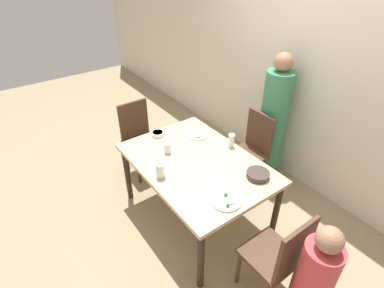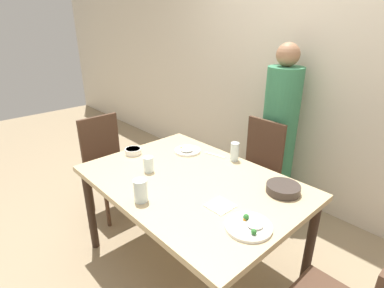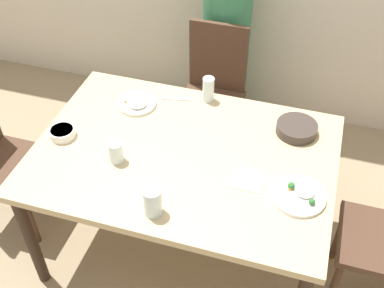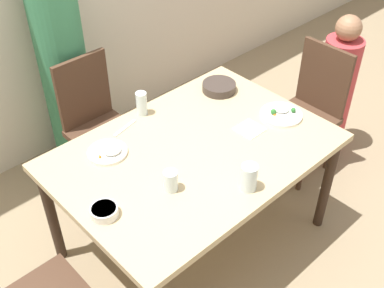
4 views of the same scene
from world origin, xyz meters
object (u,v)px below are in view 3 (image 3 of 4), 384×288
chair_adult_spot (213,91)px  bowl_curry (297,128)px  person_adult (226,35)px  plate_rice_adult (299,195)px  glass_water_tall (153,202)px

chair_adult_spot → bowl_curry: size_ratio=4.40×
bowl_curry → person_adult: bearing=123.9°
person_adult → plate_rice_adult: person_adult is taller
person_adult → bowl_curry: 1.05m
chair_adult_spot → glass_water_tall: chair_adult_spot is taller
bowl_curry → plate_rice_adult: bearing=-80.5°
chair_adult_spot → person_adult: 0.40m
chair_adult_spot → plate_rice_adult: size_ratio=3.75×
glass_water_tall → plate_rice_adult: bearing=24.6°
person_adult → bowl_curry: person_adult is taller
chair_adult_spot → bowl_curry: 0.85m
bowl_curry → plate_rice_adult: bowl_curry is taller
chair_adult_spot → glass_water_tall: (0.07, -1.26, 0.31)m
glass_water_tall → bowl_curry: bearing=53.7°
bowl_curry → glass_water_tall: bearing=-126.3°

